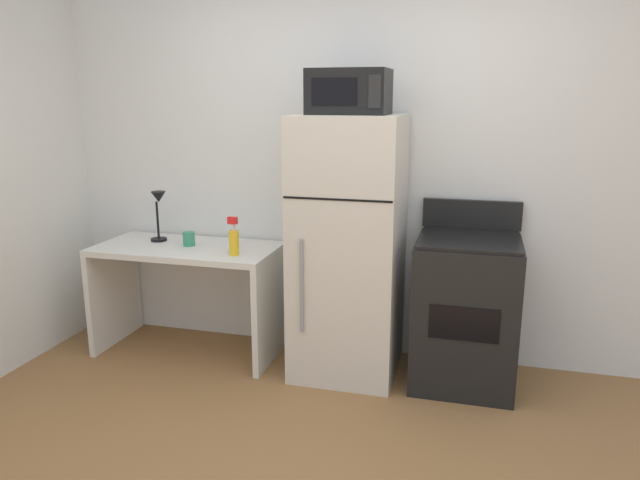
% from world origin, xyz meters
% --- Properties ---
extents(wall_back_white, '(5.00, 0.10, 2.60)m').
position_xyz_m(wall_back_white, '(0.00, 1.70, 1.30)').
color(wall_back_white, silver).
rests_on(wall_back_white, ground).
extents(desk, '(1.23, 0.61, 0.75)m').
position_xyz_m(desk, '(-1.18, 1.33, 0.53)').
color(desk, silver).
rests_on(desk, ground).
extents(desk_lamp, '(0.14, 0.12, 0.35)m').
position_xyz_m(desk_lamp, '(-1.42, 1.39, 0.99)').
color(desk_lamp, black).
rests_on(desk_lamp, desk).
extents(coffee_mug, '(0.08, 0.08, 0.09)m').
position_xyz_m(coffee_mug, '(-1.17, 1.34, 0.80)').
color(coffee_mug, '#338C66').
rests_on(coffee_mug, desk).
extents(spray_bottle, '(0.06, 0.06, 0.25)m').
position_xyz_m(spray_bottle, '(-0.78, 1.19, 0.85)').
color(spray_bottle, yellow).
rests_on(spray_bottle, desk).
extents(refrigerator, '(0.64, 0.66, 1.63)m').
position_xyz_m(refrigerator, '(-0.06, 1.31, 0.82)').
color(refrigerator, beige).
rests_on(refrigerator, ground).
extents(microwave, '(0.46, 0.35, 0.26)m').
position_xyz_m(microwave, '(-0.06, 1.29, 1.76)').
color(microwave, black).
rests_on(microwave, refrigerator).
extents(oven_range, '(0.61, 0.61, 1.10)m').
position_xyz_m(oven_range, '(0.67, 1.33, 0.47)').
color(oven_range, black).
rests_on(oven_range, ground).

